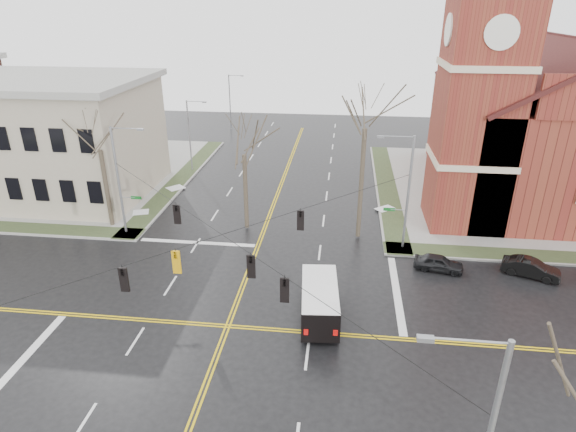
# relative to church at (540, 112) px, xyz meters

# --- Properties ---
(ground) EXTENTS (120.00, 120.00, 0.00)m
(ground) POSITION_rel_church_xyz_m (-24.76, -24.78, -8.43)
(ground) COLOR black
(ground) RESTS_ON ground
(sidewalks) EXTENTS (80.00, 80.00, 0.17)m
(sidewalks) POSITION_rel_church_xyz_m (-24.76, -24.78, -8.36)
(sidewalks) COLOR gray
(sidewalks) RESTS_ON ground
(road_markings) EXTENTS (100.00, 100.00, 0.01)m
(road_markings) POSITION_rel_church_xyz_m (-24.76, -24.78, -8.43)
(road_markings) COLOR gold
(road_markings) RESTS_ON ground
(church) EXTENTS (24.28, 27.48, 27.50)m
(church) POSITION_rel_church_xyz_m (0.00, 0.00, 0.00)
(church) COLOR maroon
(church) RESTS_ON ground
(civic_building_a) EXTENTS (18.00, 14.00, 11.00)m
(civic_building_a) POSITION_rel_church_xyz_m (-46.76, -4.78, -2.93)
(civic_building_a) COLOR #9E927D
(civic_building_a) RESTS_ON ground
(signal_pole_ne) EXTENTS (2.75, 0.22, 9.00)m
(signal_pole_ne) POSITION_rel_church_xyz_m (-13.44, -13.28, -3.48)
(signal_pole_ne) COLOR gray
(signal_pole_ne) RESTS_ON ground
(signal_pole_nw) EXTENTS (2.75, 0.22, 9.00)m
(signal_pole_nw) POSITION_rel_church_xyz_m (-36.09, -13.28, -3.48)
(signal_pole_nw) COLOR gray
(signal_pole_nw) RESTS_ON ground
(span_wires) EXTENTS (23.02, 23.02, 0.03)m
(span_wires) POSITION_rel_church_xyz_m (-24.76, -24.78, -2.23)
(span_wires) COLOR black
(span_wires) RESTS_ON ground
(traffic_signals) EXTENTS (8.21, 8.26, 1.30)m
(traffic_signals) POSITION_rel_church_xyz_m (-24.76, -25.45, -2.98)
(traffic_signals) COLOR black
(traffic_signals) RESTS_ON ground
(streetlight_north_a) EXTENTS (2.30, 0.20, 8.00)m
(streetlight_north_a) POSITION_rel_church_xyz_m (-35.42, 3.22, -3.97)
(streetlight_north_a) COLOR gray
(streetlight_north_a) RESTS_ON ground
(streetlight_north_b) EXTENTS (2.30, 0.20, 8.00)m
(streetlight_north_b) POSITION_rel_church_xyz_m (-35.42, 23.22, -3.97)
(streetlight_north_b) COLOR gray
(streetlight_north_b) RESTS_ON ground
(cargo_van) EXTENTS (2.67, 5.87, 2.17)m
(cargo_van) POSITION_rel_church_xyz_m (-19.33, -23.00, -7.15)
(cargo_van) COLOR white
(cargo_van) RESTS_ON ground
(parked_car_a) EXTENTS (3.71, 2.06, 1.19)m
(parked_car_a) POSITION_rel_church_xyz_m (-11.02, -16.45, -7.84)
(parked_car_a) COLOR black
(parked_car_a) RESTS_ON ground
(parked_car_b) EXTENTS (4.10, 2.74, 1.28)m
(parked_car_b) POSITION_rel_church_xyz_m (-4.64, -16.53, -7.79)
(parked_car_b) COLOR black
(parked_car_b) RESTS_ON ground
(tree_nw_far) EXTENTS (4.00, 4.00, 10.06)m
(tree_nw_far) POSITION_rel_church_xyz_m (-38.05, -12.07, -1.13)
(tree_nw_far) COLOR #3B3226
(tree_nw_far) RESTS_ON ground
(tree_nw_near) EXTENTS (4.00, 4.00, 9.71)m
(tree_nw_near) POSITION_rel_church_xyz_m (-26.27, -11.19, -1.38)
(tree_nw_near) COLOR #3B3226
(tree_nw_near) RESTS_ON ground
(tree_ne) EXTENTS (4.00, 4.00, 13.59)m
(tree_ne) POSITION_rel_church_xyz_m (-16.77, -11.80, 1.37)
(tree_ne) COLOR #3B3226
(tree_ne) RESTS_ON ground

